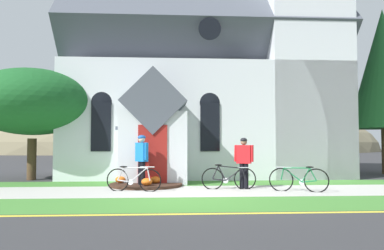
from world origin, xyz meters
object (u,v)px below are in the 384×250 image
Objects in this scene: cyclist_in_white_jersey at (142,156)px; roadside_conifer at (383,69)px; bicycle_red at (228,178)px; yard_deciduous_tree at (33,102)px; bicycle_orange at (133,179)px; church_sign at (147,146)px; cyclist_in_blue_jersey at (244,159)px; bicycle_blue at (299,179)px.

roadside_conifer reaches higher than cyclist_in_white_jersey.
bicycle_red is 0.35× the size of yard_deciduous_tree.
church_sign is at bearing 79.36° from bicycle_orange.
church_sign is 1.32× the size of cyclist_in_blue_jersey.
bicycle_blue is at bearing -135.80° from roadside_conifer.
cyclist_in_white_jersey is 5.79m from yard_deciduous_tree.
yard_deciduous_tree reaches higher than bicycle_blue.
bicycle_orange is 0.98× the size of cyclist_in_white_jersey.
bicycle_red is 2.98m from bicycle_orange.
bicycle_orange is 1.03× the size of cyclist_in_blue_jersey.
roadside_conifer reaches higher than yard_deciduous_tree.
bicycle_orange is at bearing -152.94° from roadside_conifer.
bicycle_orange is 0.34× the size of yard_deciduous_tree.
cyclist_in_white_jersey is at bearing 170.87° from cyclist_in_blue_jersey.
yard_deciduous_tree is at bearing 155.50° from bicycle_blue.
bicycle_orange is 6.47m from yard_deciduous_tree.
cyclist_in_blue_jersey reaches higher than bicycle_red.
roadside_conifer is 1.61× the size of yard_deciduous_tree.
bicycle_red is at bearing -146.88° from roadside_conifer.
yard_deciduous_tree is (-9.39, 4.28, 2.73)m from bicycle_blue.
church_sign is 5.20m from bicycle_blue.
bicycle_blue is 0.96× the size of cyclist_in_white_jersey.
bicycle_blue is at bearing -24.50° from yard_deciduous_tree.
bicycle_orange is (-4.99, 0.39, -0.01)m from bicycle_blue.
church_sign is 5.50m from yard_deciduous_tree.
yard_deciduous_tree is (-4.57, 2.88, 2.08)m from cyclist_in_white_jersey.
bicycle_orange is 13.60m from roadside_conifer.
bicycle_orange is at bearing -100.64° from church_sign.
cyclist_in_blue_jersey is 10.36m from roadside_conifer.
bicycle_red is 2.95m from cyclist_in_white_jersey.
church_sign is at bearing -25.72° from yard_deciduous_tree.
church_sign is 0.71m from cyclist_in_white_jersey.
roadside_conifer is (11.37, 5.81, 4.68)m from bicycle_orange.
cyclist_in_white_jersey is at bearing -156.79° from roadside_conifer.
yard_deciduous_tree is (-7.89, 3.41, 2.15)m from cyclist_in_blue_jersey.
church_sign is 0.27× the size of roadside_conifer.
church_sign reaches higher than cyclist_in_white_jersey.
yard_deciduous_tree is at bearing 154.28° from church_sign.
bicycle_blue is 1.01× the size of cyclist_in_blue_jersey.
bicycle_red is (2.66, -1.30, -1.00)m from church_sign.
roadside_conifer is (7.88, 5.34, 4.09)m from cyclist_in_blue_jersey.
bicycle_blue is at bearing -23.25° from church_sign.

